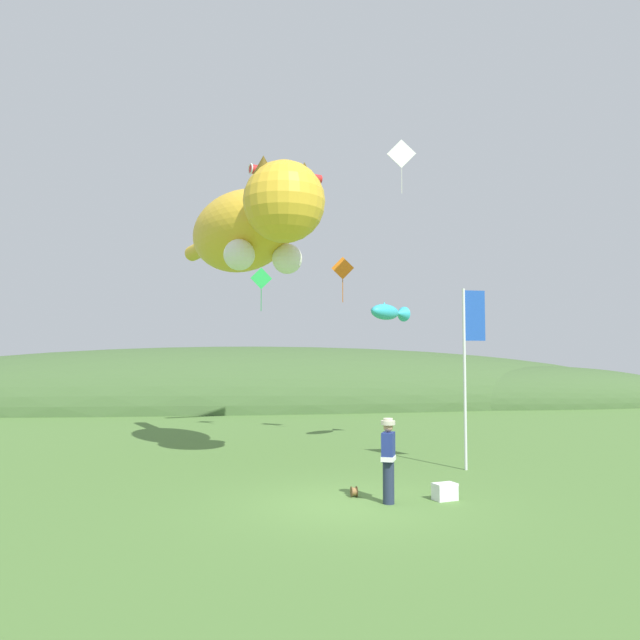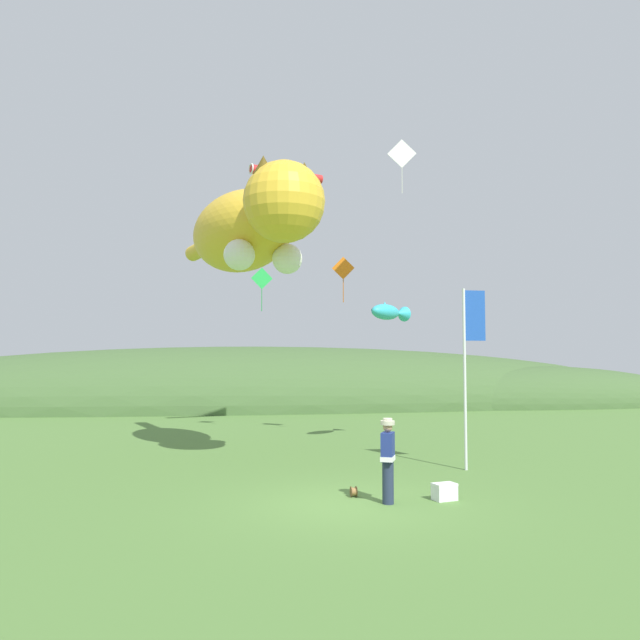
{
  "view_description": "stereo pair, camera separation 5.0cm",
  "coord_description": "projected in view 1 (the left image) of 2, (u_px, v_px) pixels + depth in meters",
  "views": [
    {
      "loc": [
        -2.86,
        -12.83,
        3.01
      ],
      "look_at": [
        0.0,
        4.0,
        4.09
      ],
      "focal_mm": 35.0,
      "sensor_mm": 36.0,
      "label": 1
    },
    {
      "loc": [
        -2.81,
        -12.84,
        3.01
      ],
      "look_at": [
        0.0,
        4.0,
        4.09
      ],
      "focal_mm": 35.0,
      "sensor_mm": 36.0,
      "label": 2
    }
  ],
  "objects": [
    {
      "name": "kite_diamond_orange",
      "position": [
        343.0,
        269.0,
        24.33
      ],
      "size": [
        0.86,
        0.28,
        1.79
      ],
      "color": "orange"
    },
    {
      "name": "kite_diamond_white",
      "position": [
        401.0,
        154.0,
        21.63
      ],
      "size": [
        0.99,
        0.23,
        1.91
      ],
      "color": "white"
    },
    {
      "name": "kite_giant_cat",
      "position": [
        249.0,
        229.0,
        19.11
      ],
      "size": [
        4.27,
        9.34,
        2.94
      ],
      "color": "gold"
    },
    {
      "name": "kite_spool",
      "position": [
        354.0,
        492.0,
        13.66
      ],
      "size": [
        0.13,
        0.23,
        0.23
      ],
      "color": "olive",
      "rests_on": "ground"
    },
    {
      "name": "picnic_cooler",
      "position": [
        445.0,
        492.0,
        13.36
      ],
      "size": [
        0.55,
        0.43,
        0.36
      ],
      "color": "white",
      "rests_on": "ground"
    },
    {
      "name": "kite_tube_streamer",
      "position": [
        286.0,
        174.0,
        25.22
      ],
      "size": [
        3.12,
        1.38,
        0.44
      ],
      "color": "red"
    },
    {
      "name": "ground_plane",
      "position": [
        352.0,
        505.0,
        12.91
      ],
      "size": [
        120.0,
        120.0,
        0.0
      ],
      "primitive_type": "plane",
      "color": "#517A38"
    },
    {
      "name": "kite_fish_windsock",
      "position": [
        389.0,
        312.0,
        22.58
      ],
      "size": [
        1.96,
        1.85,
        0.65
      ],
      "color": "#33B2CC"
    },
    {
      "name": "festival_banner_pole",
      "position": [
        469.0,
        351.0,
        17.23
      ],
      "size": [
        0.66,
        0.08,
        4.98
      ],
      "color": "silver",
      "rests_on": "ground"
    },
    {
      "name": "kite_diamond_green",
      "position": [
        261.0,
        279.0,
        25.5
      ],
      "size": [
        0.89,
        0.13,
        1.8
      ],
      "color": "green"
    },
    {
      "name": "festival_attendant",
      "position": [
        388.0,
        458.0,
        13.06
      ],
      "size": [
        0.41,
        0.49,
        1.77
      ],
      "color": "#232D47",
      "rests_on": "ground"
    },
    {
      "name": "distant_hill_ridge",
      "position": [
        298.0,
        406.0,
        40.07
      ],
      "size": [
        58.4,
        12.61,
        7.7
      ],
      "color": "#426033",
      "rests_on": "ground"
    }
  ]
}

